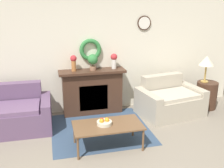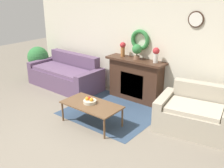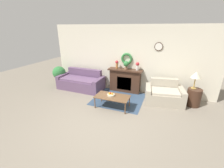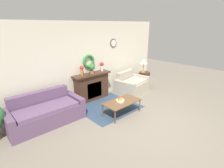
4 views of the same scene
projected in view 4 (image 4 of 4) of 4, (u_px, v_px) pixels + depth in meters
The scene contains 13 objects.
ground_plane at pixel (151, 127), 4.66m from camera, with size 16.00×16.00×0.00m, color gray.
floor_rug at pixel (107, 106), 5.80m from camera, with size 1.84×1.71×0.01m.
wall_back at pixel (89, 62), 6.12m from camera, with size 6.80×0.15×2.70m.
fireplace at pixel (92, 86), 6.22m from camera, with size 1.41×0.41×0.97m.
couch_left at pixel (45, 112), 4.77m from camera, with size 2.00×0.95×0.84m.
loveseat_right at pixel (132, 85), 6.99m from camera, with size 1.45×1.11×0.81m.
coffee_table at pixel (122, 102), 5.22m from camera, with size 1.14×0.61×0.41m.
fruit_bowl at pixel (120, 100), 5.16m from camera, with size 0.25×0.25×0.12m.
side_table_by_loveseat at pixel (144, 79), 7.69m from camera, with size 0.47×0.47×0.62m.
table_lamp at pixel (144, 61), 7.43m from camera, with size 0.34×0.34×0.60m.
vase_on_mantel_left at pixel (82, 70), 5.76m from camera, with size 0.13×0.13×0.33m.
vase_on_mantel_right at pixel (102, 66), 6.32m from camera, with size 0.14×0.14×0.33m.
potted_plant_on_mantel at pixel (92, 68), 6.00m from camera, with size 0.22×0.22×0.34m.
Camera 4 is at (-3.50, -2.26, 2.59)m, focal length 28.00 mm.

